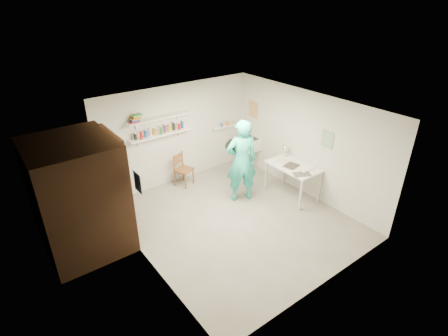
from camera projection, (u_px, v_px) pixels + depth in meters
floor at (235, 220)px, 7.30m from camera, size 4.00×4.50×0.02m
ceiling at (238, 108)px, 6.20m from camera, size 4.00×4.50×0.02m
wall_back at (177, 134)px, 8.36m from camera, size 4.00×0.02×2.40m
wall_front at (332, 225)px, 5.14m from camera, size 4.00×0.02×2.40m
wall_left at (140, 203)px, 5.68m from camera, size 0.02×4.50×2.40m
wall_right at (306, 144)px, 7.82m from camera, size 0.02×4.50×2.40m
doorway_recess at (118, 187)px, 6.52m from camera, size 0.02×0.90×2.00m
corridor_box at (79, 197)px, 6.12m from camera, size 1.40×1.50×2.10m
door_lintel at (111, 134)px, 6.06m from camera, size 0.06×1.05×0.10m
door_jamb_near at (130, 198)px, 6.18m from camera, size 0.06×0.10×2.00m
door_jamb_far at (109, 176)px, 6.89m from camera, size 0.06×0.10×2.00m
shelf_lower at (161, 134)px, 7.93m from camera, size 1.50×0.22×0.03m
shelf_upper at (159, 118)px, 7.75m from camera, size 1.50×0.22×0.03m
ledge_shelf at (225, 126)px, 9.05m from camera, size 0.70×0.14×0.03m
poster_left at (138, 182)px, 5.56m from camera, size 0.01×0.28×0.36m
poster_right_a at (253, 109)px, 8.93m from camera, size 0.01×0.34×0.42m
poster_right_b at (327, 139)px, 7.28m from camera, size 0.01×0.30×0.38m
belfast_sink at (248, 143)px, 9.12m from camera, size 0.48×0.60×0.30m
man at (241, 161)px, 7.61m from camera, size 0.81×0.68×1.90m
wall_clock at (233, 146)px, 7.56m from camera, size 0.33×0.16×0.34m
wooden_chair at (184, 170)px, 8.42m from camera, size 0.50×0.49×0.82m
work_table at (292, 181)px, 7.99m from camera, size 0.70×1.16×0.78m
desk_lamp at (285, 148)px, 8.14m from camera, size 0.15×0.15×0.15m
spray_cans at (160, 130)px, 7.88m from camera, size 1.34×0.06×0.17m
book_stack at (136, 118)px, 7.41m from camera, size 0.28×0.14×0.17m
ledge_pots at (225, 124)px, 9.02m from camera, size 0.48×0.07×0.09m
papers at (294, 165)px, 7.80m from camera, size 0.30×0.22×0.02m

